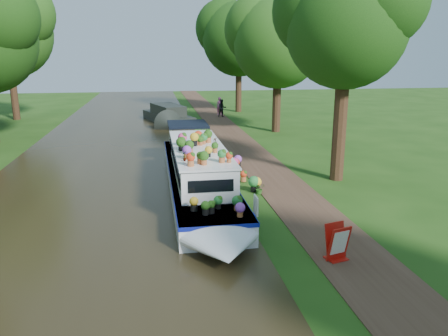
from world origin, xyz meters
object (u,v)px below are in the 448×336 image
Objects in this scene: plant_boat at (199,173)px; pedestrian_dark at (222,108)px; second_boat at (168,116)px; sandwich_board at (337,244)px; pedestrian_pink at (220,106)px.

plant_boat is 20.99m from pedestrian_dark.
second_boat is 24.56m from sandwich_board.
plant_boat is at bearing -107.08° from pedestrian_dark.
sandwich_board is at bearing -75.50° from pedestrian_pink.
pedestrian_pink reaches higher than pedestrian_dark.
second_boat is (-0.50, 18.16, -0.28)m from plant_boat.
pedestrian_pink is at bearing 79.28° from plant_boat.
second_boat is at bearing -124.24° from pedestrian_pink.
sandwich_board is at bearing -99.80° from second_boat.
plant_boat reaches higher than pedestrian_dark.
pedestrian_pink is (4.65, 3.74, 0.23)m from second_boat.
pedestrian_pink is at bearing 84.46° from pedestrian_dark.
second_boat is 5.97m from pedestrian_pink.
plant_boat is at bearing 100.31° from sandwich_board.
pedestrian_pink reaches higher than second_boat.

